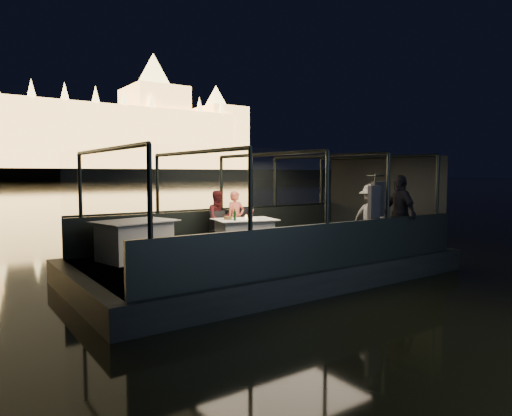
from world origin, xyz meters
TOP-DOWN VIEW (x-y plane):
  - boat_hull at (0.00, 0.00)m, footprint 8.60×4.40m
  - boat_deck at (0.00, 0.00)m, footprint 8.00×4.00m
  - gunwale_port at (0.00, 2.00)m, footprint 8.00×0.08m
  - gunwale_starboard at (0.00, -2.00)m, footprint 8.00×0.08m
  - cabin_glass_port at (0.00, 2.00)m, footprint 8.00×0.02m
  - cabin_glass_starboard at (0.00, -2.00)m, footprint 8.00×0.02m
  - cabin_roof_glass at (0.00, 0.00)m, footprint 8.00×4.00m
  - end_wall_fore at (-4.00, 0.00)m, footprint 0.02×4.00m
  - end_wall_aft at (4.00, 0.00)m, footprint 0.02×4.00m
  - canopy_ribs at (0.00, 0.00)m, footprint 8.00×4.00m
  - dining_table_central at (-0.10, 0.75)m, footprint 1.65×1.35m
  - dining_table_aft at (-2.71, 1.09)m, footprint 1.85×1.52m
  - chair_port_left at (-0.41, 1.31)m, footprint 0.45×0.45m
  - chair_port_right at (0.44, 1.49)m, footprint 0.59×0.59m
  - coat_stand at (1.67, -1.75)m, footprint 0.55×0.45m
  - person_woman_coral at (0.16, 1.55)m, footprint 0.51×0.35m
  - person_man_maroon at (-0.35, 1.54)m, footprint 0.72×0.57m
  - passenger_stripe at (2.18, -1.25)m, footprint 0.76×1.14m
  - passenger_dark at (2.62, -1.68)m, footprint 0.74×1.17m
  - wine_bottle at (-0.49, 0.56)m, footprint 0.08×0.08m
  - bread_basket at (-0.49, 0.87)m, footprint 0.25×0.25m
  - amber_candle at (0.02, 0.85)m, footprint 0.06×0.06m
  - plate_near at (0.26, 0.53)m, footprint 0.34×0.34m
  - plate_far at (-0.36, 0.99)m, footprint 0.24×0.24m
  - wine_glass_white at (-0.51, 0.58)m, footprint 0.08×0.08m
  - wine_glass_red at (0.28, 0.94)m, footprint 0.07×0.07m
  - wine_glass_empty at (-0.01, 0.59)m, footprint 0.07×0.07m

SIDE VIEW (x-z plane):
  - boat_hull at x=0.00m, z-range -0.50..0.50m
  - boat_deck at x=0.00m, z-range 0.46..0.50m
  - dining_table_central at x=-0.10m, z-range 0.50..1.27m
  - dining_table_aft at x=-2.71m, z-range 0.46..1.31m
  - gunwale_port at x=0.00m, z-range 0.50..1.40m
  - gunwale_starboard at x=0.00m, z-range 0.50..1.40m
  - chair_port_left at x=-0.41m, z-range 0.49..1.41m
  - chair_port_right at x=0.44m, z-range 0.47..1.43m
  - person_woman_coral at x=0.16m, z-range 0.54..1.96m
  - person_man_maroon at x=-0.35m, z-range 0.53..1.97m
  - plate_near at x=0.26m, z-range 1.26..1.28m
  - plate_far at x=-0.36m, z-range 1.27..1.28m
  - bread_basket at x=-0.49m, z-range 1.27..1.34m
  - amber_candle at x=0.02m, z-range 1.27..1.34m
  - passenger_stripe at x=2.18m, z-range 0.54..2.16m
  - passenger_dark at x=2.62m, z-range 0.43..2.27m
  - wine_glass_white at x=-0.51m, z-range 1.27..1.45m
  - wine_glass_red at x=0.28m, z-range 1.26..1.46m
  - wine_glass_empty at x=-0.01m, z-range 1.27..1.45m
  - coat_stand at x=1.67m, z-range 0.47..2.33m
  - wine_bottle at x=-0.49m, z-range 1.28..1.55m
  - end_wall_fore at x=-4.00m, z-range 0.50..2.80m
  - end_wall_aft at x=4.00m, z-range 0.50..2.80m
  - canopy_ribs at x=0.00m, z-range 0.50..2.80m
  - cabin_glass_port at x=0.00m, z-range 1.40..2.80m
  - cabin_glass_starboard at x=0.00m, z-range 1.40..2.80m
  - cabin_roof_glass at x=0.00m, z-range 2.79..2.81m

